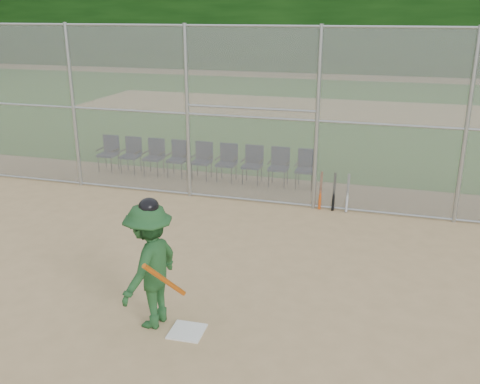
# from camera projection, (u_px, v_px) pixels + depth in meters

# --- Properties ---
(ground) EXTENTS (100.00, 100.00, 0.00)m
(ground) POSITION_uv_depth(u_px,v_px,m) (192.00, 315.00, 7.87)
(ground) COLOR tan
(ground) RESTS_ON ground
(grass_strip) EXTENTS (100.00, 100.00, 0.00)m
(grass_strip) POSITION_uv_depth(u_px,v_px,m) (336.00, 110.00, 24.22)
(grass_strip) COLOR #28611D
(grass_strip) RESTS_ON ground
(dirt_patch_far) EXTENTS (24.00, 24.00, 0.00)m
(dirt_patch_far) POSITION_uv_depth(u_px,v_px,m) (336.00, 110.00, 24.22)
(dirt_patch_far) COLOR tan
(dirt_patch_far) RESTS_ON ground
(backstop_fence) EXTENTS (16.09, 0.09, 4.00)m
(backstop_fence) POSITION_uv_depth(u_px,v_px,m) (272.00, 115.00, 11.75)
(backstop_fence) COLOR gray
(backstop_fence) RESTS_ON ground
(home_plate) EXTENTS (0.49, 0.49, 0.02)m
(home_plate) POSITION_uv_depth(u_px,v_px,m) (187.00, 331.00, 7.44)
(home_plate) COLOR white
(home_plate) RESTS_ON ground
(batter_at_plate) EXTENTS (1.01, 1.32, 1.90)m
(batter_at_plate) POSITION_uv_depth(u_px,v_px,m) (150.00, 265.00, 7.37)
(batter_at_plate) COLOR #1D4A23
(batter_at_plate) RESTS_ON ground
(spare_bats) EXTENTS (0.66, 0.29, 0.84)m
(spare_bats) POSITION_uv_depth(u_px,v_px,m) (334.00, 192.00, 11.92)
(spare_bats) COLOR #D84C14
(spare_bats) RESTS_ON ground
(chair_0) EXTENTS (0.54, 0.52, 0.96)m
(chair_0) POSITION_uv_depth(u_px,v_px,m) (108.00, 154.00, 14.86)
(chair_0) COLOR #0F1B39
(chair_0) RESTS_ON ground
(chair_1) EXTENTS (0.54, 0.52, 0.96)m
(chair_1) POSITION_uv_depth(u_px,v_px,m) (130.00, 155.00, 14.68)
(chair_1) COLOR #0F1B39
(chair_1) RESTS_ON ground
(chair_2) EXTENTS (0.54, 0.52, 0.96)m
(chair_2) POSITION_uv_depth(u_px,v_px,m) (153.00, 157.00, 14.49)
(chair_2) COLOR #0F1B39
(chair_2) RESTS_ON ground
(chair_3) EXTENTS (0.54, 0.52, 0.96)m
(chair_3) POSITION_uv_depth(u_px,v_px,m) (177.00, 159.00, 14.31)
(chair_3) COLOR #0F1B39
(chair_3) RESTS_ON ground
(chair_4) EXTENTS (0.54, 0.52, 0.96)m
(chair_4) POSITION_uv_depth(u_px,v_px,m) (201.00, 161.00, 14.12)
(chair_4) COLOR #0F1B39
(chair_4) RESTS_ON ground
(chair_5) EXTENTS (0.54, 0.52, 0.96)m
(chair_5) POSITION_uv_depth(u_px,v_px,m) (226.00, 163.00, 13.94)
(chair_5) COLOR #0F1B39
(chair_5) RESTS_ON ground
(chair_6) EXTENTS (0.54, 0.52, 0.96)m
(chair_6) POSITION_uv_depth(u_px,v_px,m) (252.00, 165.00, 13.75)
(chair_6) COLOR #0F1B39
(chair_6) RESTS_ON ground
(chair_7) EXTENTS (0.54, 0.52, 0.96)m
(chair_7) POSITION_uv_depth(u_px,v_px,m) (278.00, 167.00, 13.57)
(chair_7) COLOR #0F1B39
(chair_7) RESTS_ON ground
(chair_8) EXTENTS (0.54, 0.52, 0.96)m
(chair_8) POSITION_uv_depth(u_px,v_px,m) (305.00, 169.00, 13.38)
(chair_8) COLOR #0F1B39
(chair_8) RESTS_ON ground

